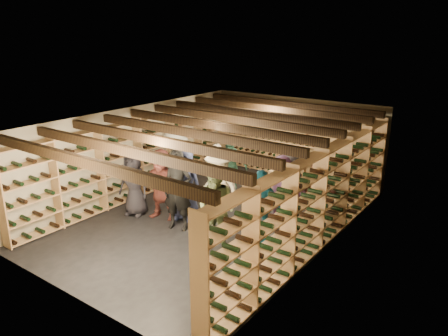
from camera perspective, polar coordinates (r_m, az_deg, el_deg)
name	(u,v)px	position (r m, az deg, el deg)	size (l,w,h in m)	color
ground	(216,218)	(10.55, -1.06, -6.52)	(8.00, 8.00, 0.00)	black
walls	(216,170)	(10.12, -1.10, -0.31)	(5.52, 8.02, 2.40)	tan
ceiling	(215,119)	(9.81, -1.14, 6.36)	(5.50, 8.00, 0.01)	beige
ceiling_joists	(215,126)	(9.84, -1.14, 5.56)	(5.40, 7.12, 0.18)	black
wine_rack_left	(139,157)	(11.82, -11.08, 1.40)	(0.32, 7.50, 2.15)	#B17E56
wine_rack_right	(318,200)	(8.94, 12.19, -4.09)	(0.32, 7.50, 2.15)	#B17E56
wine_rack_back	(293,142)	(13.28, 8.94, 3.33)	(4.70, 0.30, 2.15)	#B17E56
crate_stack_left	(256,192)	(11.26, 4.15, -3.09)	(0.55, 0.42, 0.68)	tan
crate_stack_right	(278,180)	(12.42, 7.01, -1.57)	(0.57, 0.45, 0.51)	tan
crate_loose	(318,194)	(12.07, 12.19, -3.28)	(0.50, 0.33, 0.17)	tan
person_0	(134,183)	(10.68, -11.69, -1.99)	(0.78, 0.51, 1.60)	black
person_1	(178,190)	(9.73, -6.06, -2.91)	(0.67, 0.44, 1.84)	black
person_2	(216,208)	(8.86, -1.00, -5.26)	(0.85, 0.66, 1.75)	#54633A
person_3	(219,186)	(10.00, -0.61, -2.43)	(1.15, 0.66, 1.77)	beige
person_4	(260,207)	(9.11, 4.75, -5.09)	(0.95, 0.40, 1.62)	#125670
person_5	(162,184)	(10.38, -8.16, -2.06)	(1.58, 0.50, 1.70)	brown
person_6	(184,184)	(10.24, -5.19, -2.08)	(0.85, 0.56, 1.75)	#1F2543
person_7	(216,174)	(11.15, -1.11, -0.82)	(0.57, 0.38, 1.57)	gray
person_8	(318,195)	(9.95, 12.20, -3.44)	(0.79, 0.61, 1.62)	#4E251E
person_9	(175,165)	(11.38, -6.43, 0.36)	(1.23, 0.71, 1.91)	#A2A193
person_10	(229,167)	(11.53, 0.67, 0.13)	(0.99, 0.41, 1.69)	#285540
person_11	(281,190)	(10.05, 7.44, -2.85)	(1.53, 0.49, 1.65)	#88548A
person_12	(291,185)	(10.54, 8.75, -2.19)	(0.76, 0.50, 1.56)	#37353B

